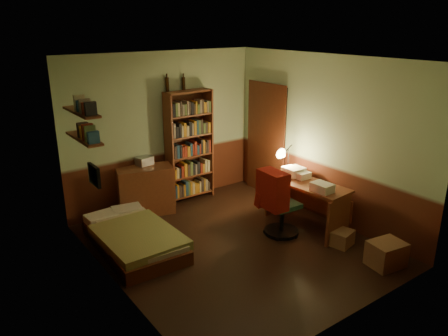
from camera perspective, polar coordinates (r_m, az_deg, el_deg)
floor at (r=6.37m, az=1.34°, el=-10.10°), size 3.50×4.00×0.02m
ceiling at (r=5.60m, az=1.55°, el=14.12°), size 3.50×4.00×0.02m
wall_back at (r=7.49m, az=-7.97°, el=4.95°), size 3.50×0.02×2.60m
wall_left at (r=5.04m, az=-14.71°, el=-2.35°), size 0.02×4.00×2.60m
wall_right at (r=7.02m, az=12.97°, el=3.72°), size 0.02×4.00×2.60m
wall_front at (r=4.52m, az=17.14°, el=-5.02°), size 3.50×0.02×2.60m
doorway at (r=7.95m, az=5.61°, el=3.61°), size 0.06×0.90×2.00m
door_trim at (r=7.93m, az=5.42°, el=3.57°), size 0.02×0.98×2.08m
bed at (r=6.31m, az=-11.76°, el=-8.09°), size 0.99×1.75×0.51m
dresser at (r=7.33m, az=-10.21°, el=-2.88°), size 0.98×0.67×0.80m
mini_stereo at (r=7.31m, az=-10.36°, el=0.94°), size 0.29×0.24×0.14m
bookshelf at (r=7.63m, az=-4.54°, el=2.80°), size 0.85×0.31×1.95m
bottle_left at (r=7.34m, az=-7.44°, el=10.77°), size 0.08×0.08×0.23m
bottle_right at (r=7.49m, az=-5.31°, el=10.93°), size 0.07×0.07×0.21m
desk at (r=6.89m, az=10.58°, el=-4.70°), size 0.68×1.38×0.71m
paper_stack at (r=7.15m, az=9.48°, el=-0.25°), size 0.19×0.26×0.10m
desk_lamp at (r=7.27m, az=8.44°, el=2.17°), size 0.23×0.23×0.60m
office_chair at (r=6.53m, az=7.66°, el=-4.47°), size 0.53×0.47×1.01m
red_jacket at (r=6.48m, az=7.19°, el=2.74°), size 0.37×0.52×0.56m
wall_shelf_lower at (r=5.98m, az=-17.83°, el=3.70°), size 0.20×0.90×0.03m
wall_shelf_upper at (r=5.90m, az=-18.16°, el=6.98°), size 0.20×0.90×0.03m
framed_picture at (r=5.60m, az=-16.58°, el=-0.93°), size 0.04×0.32×0.26m
cardboard_box_a at (r=6.18m, az=20.44°, el=-10.48°), size 0.50×0.42×0.33m
cardboard_box_b at (r=6.53m, az=15.16°, el=-8.82°), size 0.36×0.32×0.22m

